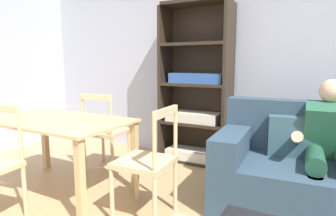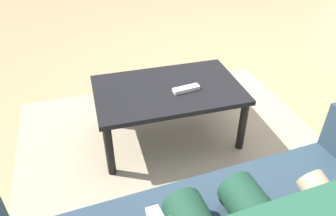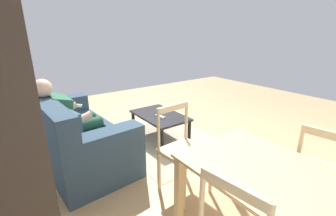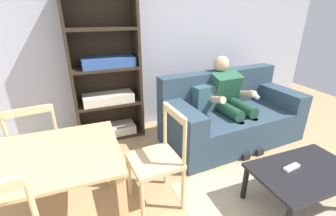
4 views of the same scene
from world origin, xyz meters
name	(u,v)px [view 1 (image 1 of 4)]	position (x,y,z in m)	size (l,w,h in m)	color
wall_back	(242,56)	(0.00, 2.69, 1.34)	(6.15, 0.12, 2.67)	#B2B7C6
couch	(329,175)	(1.00, 1.77, 0.33)	(1.89, 1.01, 0.91)	#2D4251
person_lounging	(330,146)	(0.99, 1.78, 0.58)	(0.61, 0.91, 1.11)	#23563D
bookshelf	(196,96)	(-0.50, 2.45, 0.84)	(0.87, 0.36, 1.97)	#2D2319
dining_table	(57,130)	(-1.31, 1.01, 0.61)	(1.40, 0.81, 0.72)	tan
dining_chair_near_wall	(105,132)	(-1.31, 1.68, 0.45)	(0.47, 0.47, 0.91)	#D1B27F
dining_chair_facing_couch	(148,162)	(-0.29, 1.01, 0.46)	(0.45, 0.45, 0.91)	#D1B27F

